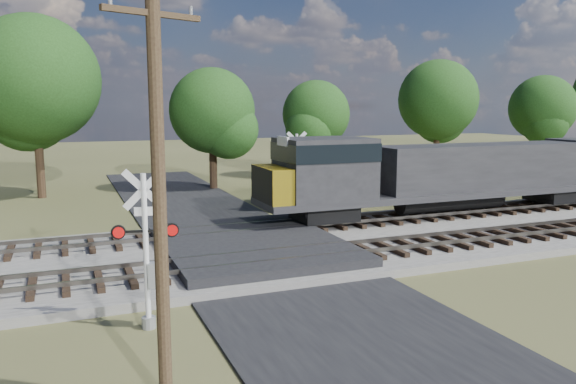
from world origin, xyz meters
name	(u,v)px	position (x,y,z in m)	size (l,w,h in m)	color
ground	(254,257)	(0.00, 0.00, 0.00)	(160.00, 160.00, 0.00)	#454726
ballast_bed	(451,230)	(10.00, 0.50, 0.15)	(140.00, 10.00, 0.30)	gray
road	(254,256)	(0.00, 0.00, 0.04)	(7.00, 60.00, 0.08)	black
crossing_panel	(250,247)	(0.00, 0.50, 0.32)	(7.00, 9.00, 0.62)	#262628
track_near	(347,251)	(3.12, -2.00, 0.41)	(140.00, 2.60, 0.33)	black
track_far	(297,226)	(3.12, 3.00, 0.41)	(140.00, 2.60, 0.33)	black
crossing_signal_near	(150,263)	(-4.86, -5.84, 1.82)	(1.75, 0.47, 4.37)	silver
crossing_signal_far	(295,179)	(5.10, 8.03, 1.91)	(1.84, 0.47, 4.60)	silver
utility_pole	(159,192)	(-5.18, -9.90, 4.34)	(1.91, 0.81, 8.20)	#332117
equipment_shed	(322,182)	(7.27, 9.13, 1.52)	(5.74, 5.74, 3.00)	#4B3520
treeline	(301,99)	(10.69, 20.25, 6.52)	(80.79, 10.78, 11.77)	black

